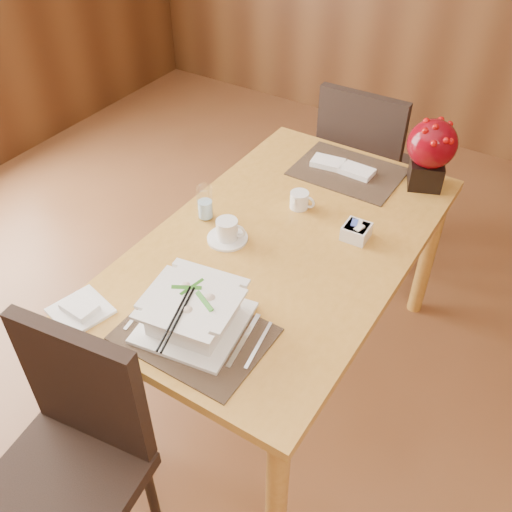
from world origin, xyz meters
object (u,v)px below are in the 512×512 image
Objects in this scene: coffee_cup at (227,232)px; berry_decor at (431,150)px; soup_setting at (193,312)px; sugar_caddy at (356,232)px; dining_table at (283,259)px; creamer_jug at (299,200)px; bread_plate at (81,311)px; far_chair at (364,163)px; water_glass at (205,203)px; near_chair at (71,450)px.

berry_decor reaches higher than coffee_cup.
berry_decor is (0.49, 0.74, 0.13)m from coffee_cup.
sugar_caddy is (0.24, 0.67, -0.03)m from soup_setting.
coffee_cup is 0.90m from berry_decor.
coffee_cup is (-0.16, 0.41, -0.02)m from soup_setting.
berry_decor is at bearing 63.82° from dining_table.
sugar_caddy is at bearing -100.85° from berry_decor.
dining_table is 4.26× the size of soup_setting.
coffee_cup is at bearing -114.44° from creamer_jug.
dining_table is 5.10× the size of berry_decor.
bread_plate is at bearing -165.38° from soup_setting.
water_glass is at bearing 75.52° from far_chair.
far_chair is at bearing 80.33° from bread_plate.
water_glass is 0.38m from creamer_jug.
dining_table is at bearing 7.35° from water_glass.
berry_decor reaches higher than dining_table.
coffee_cup reaches higher than bread_plate.
coffee_cup is 0.48m from sugar_caddy.
coffee_cup is 1.63× the size of sugar_caddy.
sugar_caddy reaches higher than dining_table.
soup_setting is at bearing -106.22° from berry_decor.
dining_table is 0.30m from sugar_caddy.
dining_table is at bearing 61.09° from bread_plate.
far_chair is at bearing 110.44° from sugar_caddy.
far_chair reaches higher than sugar_caddy.
berry_decor is at bearing 64.81° from soup_setting.
near_chair is (-0.48, -1.60, -0.39)m from berry_decor.
bread_plate is 1.69m from far_chair.
coffee_cup is 0.59m from bread_plate.
soup_setting is 2.49× the size of water_glass.
water_glass is (-0.15, 0.07, 0.03)m from coffee_cup.
coffee_cup is at bearing 71.26° from bread_plate.
creamer_jug reaches higher than dining_table.
water_glass is (-0.30, 0.48, 0.01)m from soup_setting.
coffee_cup is (-0.18, -0.11, 0.13)m from dining_table.
sugar_caddy is at bearing -14.53° from creamer_jug.
soup_setting is at bearing -92.69° from dining_table.
bread_plate is at bearing -112.71° from creamer_jug.
bread_plate is (-0.32, -0.88, -0.03)m from creamer_jug.
bread_plate is at bearing -108.74° from coffee_cup.
coffee_cup reaches higher than creamer_jug.
coffee_cup is at bearing -123.49° from berry_decor.
near_chair is at bearing -89.13° from coffee_cup.
bread_plate is at bearing -118.91° from dining_table.
soup_setting is 1.53m from far_chair.
soup_setting is 0.73m from creamer_jug.
soup_setting is 3.77× the size of sugar_caddy.
dining_table is 8.93× the size of bread_plate.
water_glass reaches higher than creamer_jug.
soup_setting is 0.37× the size of near_chair.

